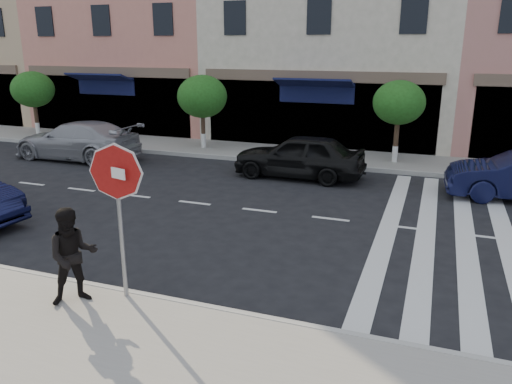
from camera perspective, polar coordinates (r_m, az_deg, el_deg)
name	(u,v)px	position (r m, az deg, el deg)	size (l,w,h in m)	color
ground	(194,269)	(10.42, -7.15, -8.74)	(120.00, 120.00, 0.00)	black
sidewalk_near	(68,375)	(7.71, -20.65, -19.02)	(60.00, 4.50, 0.15)	gray
sidewalk_far	(318,157)	(20.31, 7.09, 4.03)	(60.00, 3.00, 0.15)	gray
building_centre	(341,21)	(25.83, 9.64, 18.70)	(11.00, 9.00, 11.00)	beige
street_tree_wa	(33,90)	(26.64, -24.15, 10.62)	(2.00, 2.00, 3.05)	#473323
street_tree_wb	(202,97)	(21.43, -6.17, 10.77)	(2.10, 2.10, 3.06)	#473323
street_tree_c	(399,103)	(19.30, 16.02, 9.75)	(1.90, 1.90, 3.04)	#473323
stop_sign	(117,189)	(8.59, -15.59, 0.38)	(0.94, 0.29, 2.75)	gray
walker	(73,256)	(9.03, -20.20, -6.87)	(0.82, 0.64, 1.70)	black
car_far_left	(77,140)	(21.16, -19.78, 5.58)	(2.12, 5.22, 1.52)	#9B9BA0
car_far_mid	(299,156)	(17.16, 4.96, 4.13)	(1.79, 4.45, 1.52)	black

